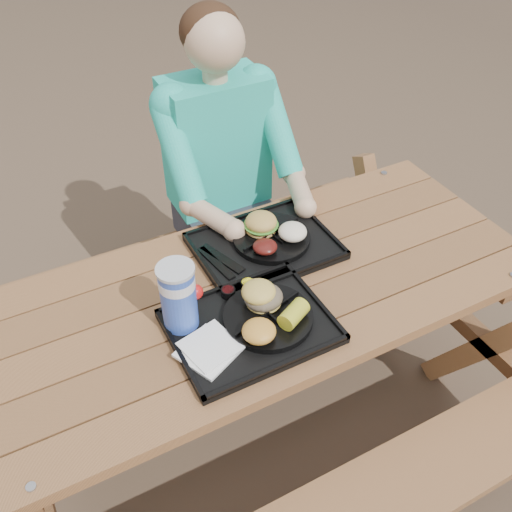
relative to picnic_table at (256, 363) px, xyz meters
name	(u,v)px	position (x,y,z in m)	size (l,w,h in m)	color
ground	(256,422)	(0.00, 0.00, -0.38)	(60.00, 60.00, 0.00)	#999999
picnic_table	(256,363)	(0.00, 0.00, 0.00)	(1.80, 1.49, 0.75)	#999999
tray_near	(250,327)	(-0.10, -0.15, 0.39)	(0.45, 0.35, 0.02)	black
tray_far	(265,247)	(0.11, 0.15, 0.39)	(0.45, 0.35, 0.02)	black
plate_near	(268,317)	(-0.04, -0.15, 0.41)	(0.26, 0.26, 0.02)	black
plate_far	(271,238)	(0.14, 0.16, 0.41)	(0.26, 0.26, 0.02)	black
napkin_stack	(208,351)	(-0.24, -0.18, 0.40)	(0.14, 0.14, 0.02)	white
soda_cup	(179,298)	(-0.27, -0.05, 0.50)	(0.10, 0.10, 0.20)	#163AA9
condiment_bbq	(228,292)	(-0.10, -0.01, 0.41)	(0.04, 0.04, 0.03)	black
condiment_mustard	(248,285)	(-0.03, -0.01, 0.41)	(0.05, 0.05, 0.03)	yellow
sandwich	(264,289)	(-0.03, -0.10, 0.47)	(0.11, 0.11, 0.11)	gold
mac_cheese	(259,331)	(-0.10, -0.21, 0.44)	(0.10, 0.10, 0.05)	gold
corn_cob	(294,314)	(0.01, -0.20, 0.44)	(0.09, 0.09, 0.05)	yellow
cutlery_far	(222,259)	(-0.05, 0.15, 0.40)	(0.03, 0.18, 0.01)	black
burger	(261,218)	(0.13, 0.20, 0.46)	(0.11, 0.11, 0.10)	gold
baked_beans	(265,247)	(0.09, 0.10, 0.43)	(0.08, 0.08, 0.04)	#551411
potato_salad	(293,232)	(0.20, 0.12, 0.44)	(0.09, 0.09, 0.05)	white
diner	(221,194)	(0.18, 0.66, 0.27)	(0.48, 0.84, 1.28)	teal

